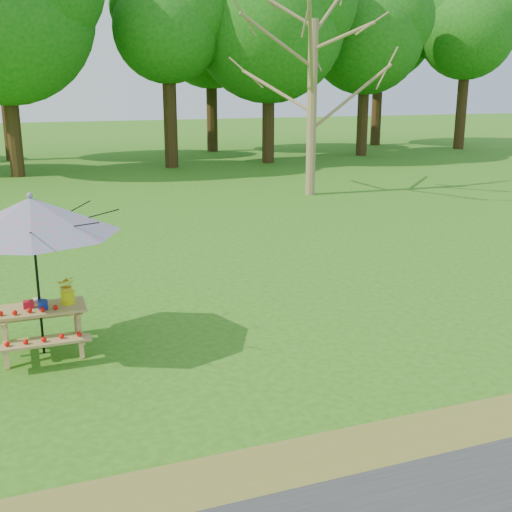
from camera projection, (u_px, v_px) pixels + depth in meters
name	position (u px, v px, depth m)	size (l,w,h in m)	color
ground	(35.00, 388.00, 7.91)	(120.00, 120.00, 0.00)	#356513
picnic_table	(42.00, 331.00, 8.87)	(1.20, 1.32, 0.67)	#AC854E
patio_umbrella	(32.00, 216.00, 8.45)	(2.42, 2.42, 2.26)	black
produce_bins	(37.00, 304.00, 8.77)	(0.32, 0.41, 0.13)	red
tomatoes_row	(29.00, 311.00, 8.56)	(0.77, 0.13, 0.07)	red
flower_bucket	(67.00, 289.00, 8.88)	(0.29, 0.27, 0.41)	#DDDF0B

